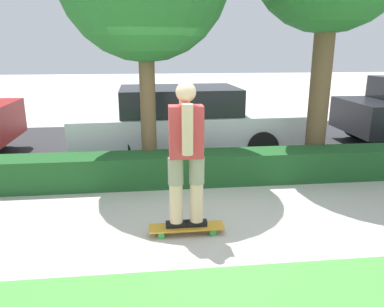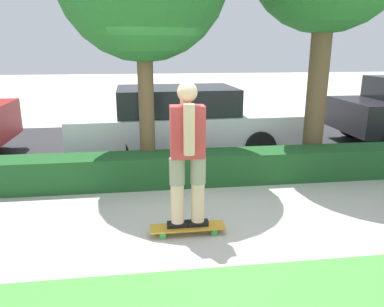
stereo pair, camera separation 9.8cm
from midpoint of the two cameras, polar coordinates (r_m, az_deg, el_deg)
The scene contains 6 objects.
ground_plane at distance 4.98m, azimuth 2.63°, elevation -10.81°, with size 60.00×60.00×0.00m, color #BCB7AD.
street_asphalt at distance 8.90m, azimuth -1.64°, elevation 1.32°, with size 18.62×5.00×0.01m.
hedge_row at distance 6.35m, azimuth 0.38°, elevation -2.23°, with size 18.62×0.60×0.53m.
skateboard at distance 4.73m, azimuth -0.24°, elevation -11.22°, with size 0.93×0.24×0.10m.
skater_person at distance 4.37m, azimuth -0.26°, elevation 0.10°, with size 0.51×0.46×1.77m.
parked_car_middle at distance 8.10m, azimuth -0.90°, elevation 5.26°, with size 4.77×1.99×1.43m.
Camera 1 is at (-0.68, -4.40, 2.23)m, focal length 35.00 mm.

